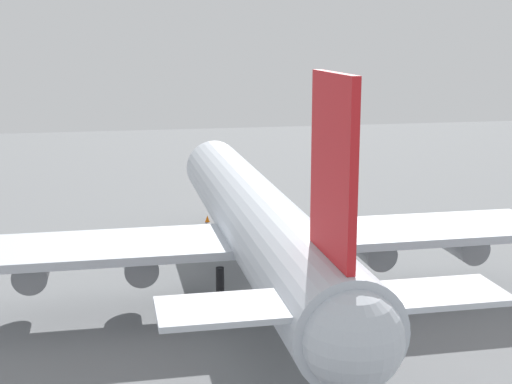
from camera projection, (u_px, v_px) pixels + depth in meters
name	position (u px, v px, depth m)	size (l,w,h in m)	color
ground_plane	(256.00, 294.00, 65.94)	(234.75, 234.75, 0.00)	slate
cargo_airplane	(256.00, 221.00, 64.46)	(58.69, 51.26, 20.84)	silver
safety_cone_nose	(207.00, 219.00, 90.98)	(0.58, 0.58, 0.83)	orange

